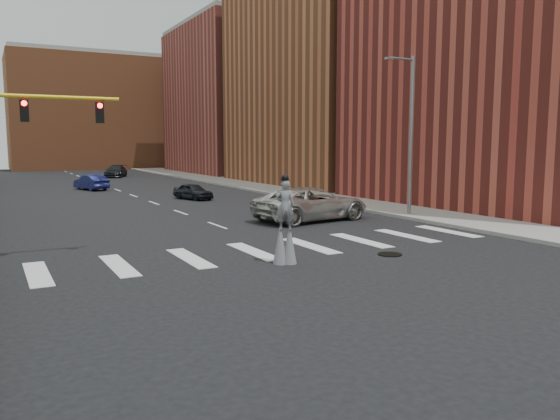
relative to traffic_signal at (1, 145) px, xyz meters
name	(u,v)px	position (x,y,z in m)	size (l,w,h in m)	color
ground_plane	(295,253)	(9.78, -3.00, -4.15)	(160.00, 160.00, 0.00)	black
sidewalk_right	(277,189)	(22.28, 22.00, -4.06)	(5.00, 90.00, 0.18)	gray
manhole	(390,254)	(12.78, -5.00, -4.13)	(0.90, 0.90, 0.04)	black
building_near	(518,42)	(31.78, 5.00, 6.85)	(16.00, 20.00, 22.00)	maroon
building_mid	(336,67)	(31.78, 27.00, 7.85)	(16.00, 22.00, 24.00)	#9F5532
building_far	(240,102)	(31.78, 51.00, 5.85)	(16.00, 22.00, 20.00)	#A2463C
building_backdrop	(94,114)	(15.78, 75.00, 4.85)	(26.00, 14.00, 18.00)	#9F5532
streetlight	(410,131)	(20.68, 3.00, 0.75)	(2.05, 0.20, 9.00)	slate
traffic_signal	(1,145)	(0.00, 0.00, 0.00)	(5.30, 0.23, 6.20)	black
stilt_performer	(285,228)	(8.55, -4.45, -2.89)	(0.81, 0.64, 3.13)	#331E14
suv_crossing	(312,204)	(15.04, 4.34, -3.24)	(3.03, 6.58, 1.83)	beige
car_near	(193,191)	(13.03, 17.98, -3.55)	(1.43, 3.55, 1.21)	black
car_mid	(91,182)	(7.73, 30.28, -3.46)	(1.47, 4.21, 1.39)	navy
car_far	(116,171)	(13.59, 48.14, -3.42)	(2.05, 5.03, 1.46)	black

